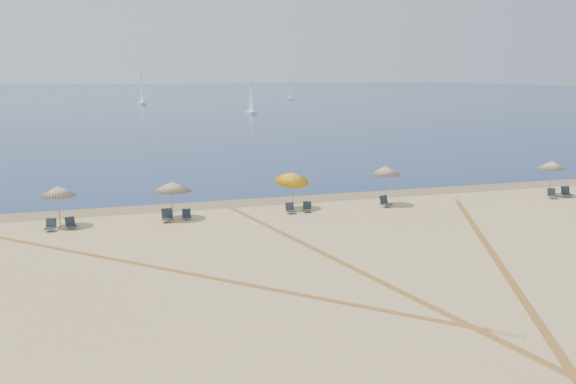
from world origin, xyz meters
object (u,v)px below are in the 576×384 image
at_px(umbrella_3, 292,177).
at_px(chair_5, 187,215).
at_px(chair_9, 552,194).
at_px(sailboat_1, 290,92).
at_px(umbrella_1, 58,191).
at_px(umbrella_4, 386,170).
at_px(chair_2, 51,226).
at_px(umbrella_2, 172,186).
at_px(sailboat_2, 142,94).
at_px(chair_7, 307,207).
at_px(sailboat_0, 251,103).
at_px(chair_8, 385,202).
at_px(chair_10, 566,192).
at_px(umbrella_5, 552,165).
at_px(chair_6, 290,209).
at_px(chair_4, 167,216).
at_px(chair_3, 71,224).

distance_m(umbrella_3, chair_5, 6.97).
distance_m(umbrella_3, chair_9, 17.95).
bearing_deg(sailboat_1, umbrella_1, -98.24).
xyz_separation_m(umbrella_4, chair_5, (-12.74, -0.21, -1.99)).
bearing_deg(chair_2, umbrella_2, 19.62).
xyz_separation_m(umbrella_2, sailboat_2, (10.15, 133.79, 0.59)).
relative_size(chair_7, chair_9, 0.98).
relative_size(chair_9, sailboat_2, 0.09).
xyz_separation_m(chair_2, sailboat_0, (34.31, 90.15, 1.89)).
relative_size(chair_2, sailboat_1, 0.11).
relative_size(chair_5, chair_8, 0.77).
bearing_deg(chair_10, sailboat_1, 92.37).
relative_size(umbrella_2, sailboat_1, 0.34).
height_order(chair_8, chair_9, chair_8).
bearing_deg(umbrella_4, sailboat_2, 91.42).
relative_size(umbrella_5, chair_2, 3.36).
xyz_separation_m(chair_6, sailboat_1, (48.68, 151.23, 1.75)).
height_order(chair_4, chair_6, chair_4).
height_order(umbrella_5, chair_10, umbrella_5).
distance_m(chair_4, chair_5, 1.17).
bearing_deg(chair_6, chair_4, 179.97).
bearing_deg(chair_7, chair_3, -159.19).
bearing_deg(chair_7, chair_6, -156.14).
bearing_deg(chair_2, sailboat_2, 94.39).
bearing_deg(umbrella_5, chair_3, 179.85).
height_order(umbrella_4, umbrella_5, umbrella_4).
height_order(chair_6, sailboat_0, sailboat_0).
relative_size(umbrella_1, chair_5, 3.79).
xyz_separation_m(chair_6, chair_8, (6.28, -0.03, 0.03)).
bearing_deg(chair_7, umbrella_1, -161.99).
bearing_deg(chair_8, chair_6, 165.91).
bearing_deg(umbrella_4, umbrella_1, 179.48).
height_order(chair_4, chair_8, chair_4).
relative_size(chair_2, chair_9, 0.97).
xyz_separation_m(umbrella_1, sailboat_1, (61.82, 150.54, 0.04)).
bearing_deg(sailboat_2, chair_6, -94.71).
relative_size(umbrella_5, chair_4, 3.35).
bearing_deg(chair_8, chair_7, 165.16).
relative_size(chair_10, sailboat_1, 0.12).
bearing_deg(chair_8, umbrella_2, 162.89).
distance_m(umbrella_3, umbrella_5, 18.30).
bearing_deg(chair_5, chair_10, 1.89).
bearing_deg(umbrella_5, umbrella_4, 177.19).
bearing_deg(umbrella_4, umbrella_5, -2.81).
xyz_separation_m(chair_6, sailboat_2, (3.20, 134.51, 2.22)).
bearing_deg(sailboat_1, umbrella_3, -93.72).
xyz_separation_m(chair_9, sailboat_1, (30.45, 152.19, 1.74)).
bearing_deg(umbrella_1, umbrella_5, -1.40).
bearing_deg(chair_8, chair_5, 164.63).
relative_size(umbrella_3, umbrella_5, 1.05).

